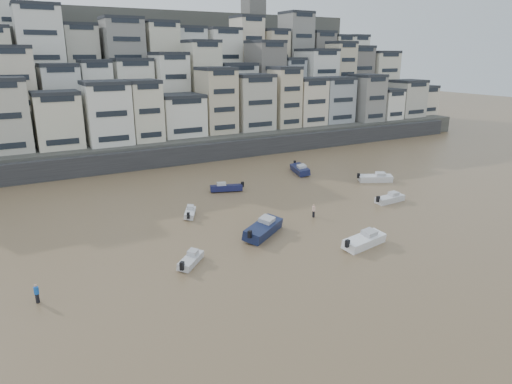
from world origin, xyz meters
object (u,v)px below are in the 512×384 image
boat_c (263,227)px  boat_d (390,197)px  boat_h (226,186)px  boat_a (364,239)px  boat_i (300,168)px  boat_f (190,212)px  person_blue (37,293)px  person_pink (314,211)px  boat_j (191,259)px  boat_g (375,177)px

boat_c → boat_d: size_ratio=1.39×
boat_h → boat_d: boat_h is taller
boat_h → boat_a: bearing=117.3°
boat_i → boat_d: bearing=21.7°
boat_f → person_blue: size_ratio=2.39×
person_blue → boat_i: bearing=29.5°
person_pink → boat_a: bearing=-94.3°
boat_a → boat_f: 22.71m
boat_a → boat_i: boat_i is taller
boat_j → boat_a: bearing=-60.9°
boat_f → person_pink: person_pink is taller
boat_g → person_pink: 21.10m
boat_f → boat_i: size_ratio=0.64×
person_pink → boat_i: bearing=59.6°
boat_a → person_pink: (0.77, 10.30, 0.03)m
boat_f → boat_i: boat_i is taller
boat_h → boat_i: (16.18, 3.47, 0.15)m
person_pink → boat_h: bearing=106.2°
boat_c → boat_d: bearing=-29.3°
boat_f → boat_i: (25.24, 11.27, 0.32)m
boat_a → person_blue: 32.66m
boat_j → boat_g: 40.61m
boat_i → boat_d: 19.98m
boat_c → boat_j: bearing=162.7°
boat_f → boat_c: boat_c is taller
boat_i → person_blue: size_ratio=3.74×
boat_f → boat_d: 28.31m
boat_a → boat_h: 26.73m
boat_c → boat_g: (27.91, 10.88, -0.16)m
person_blue → person_pink: same height
boat_a → boat_i: (12.27, 29.91, 0.05)m
boat_j → person_blue: bearing=137.1°
boat_a → boat_i: size_ratio=0.94×
person_blue → boat_h: bearing=37.4°
boat_a → boat_j: bearing=153.6°
boat_d → person_blue: 46.61m
boat_h → person_blue: (-28.41, -21.71, 0.14)m
boat_a → boat_g: size_ratio=1.03×
boat_a → boat_d: (13.99, 10.01, -0.13)m
boat_d → boat_h: bearing=134.4°
boat_f → boat_i: bearing=-38.7°
person_pink → boat_j: bearing=-165.1°
person_blue → person_pink: size_ratio=1.00×
boat_c → boat_i: boat_c is taller
boat_c → person_pink: (8.75, 2.03, -0.11)m
boat_c → boat_g: 29.95m
boat_g → boat_c: bearing=-131.2°
boat_a → person_blue: person_blue is taller
boat_j → boat_g: bearing=-24.9°
boat_f → boat_g: size_ratio=0.69×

